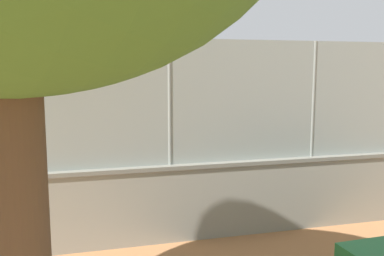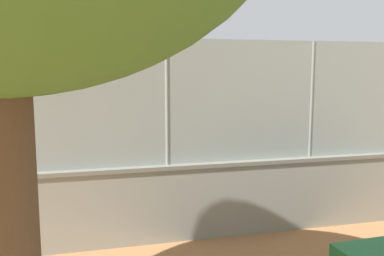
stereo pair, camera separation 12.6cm
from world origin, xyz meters
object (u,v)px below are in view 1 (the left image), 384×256
Objects in this scene: spare_ball_by_wall at (91,213)px; player_near_wall_returning at (151,130)px; player_at_service_line at (195,116)px; player_crossing_court at (84,165)px; sports_ball at (25,217)px.

player_near_wall_returning is at bearing -110.26° from spare_ball_by_wall.
player_at_service_line is 12.97m from spare_ball_by_wall.
player_near_wall_returning is at bearing 57.28° from player_at_service_line.
sports_ball is at bearing 25.32° from player_crossing_court.
player_crossing_court is 1.03× the size of player_near_wall_returning.
player_crossing_court is 1.30m from spare_ball_by_wall.
player_near_wall_returning is 8.55× the size of spare_ball_by_wall.
player_crossing_court is 6.38m from player_near_wall_returning.
player_near_wall_returning reaches higher than sports_ball.
player_near_wall_returning is 5.82m from player_at_service_line.
player_crossing_court is 8.83× the size of spare_ball_by_wall.
sports_ball is 0.38× the size of spare_ball_by_wall.
sports_ball is at bearing 58.07° from player_at_service_line.
player_at_service_line is at bearing -115.83° from spare_ball_by_wall.
spare_ball_by_wall is (2.49, 6.76, -0.87)m from player_near_wall_returning.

